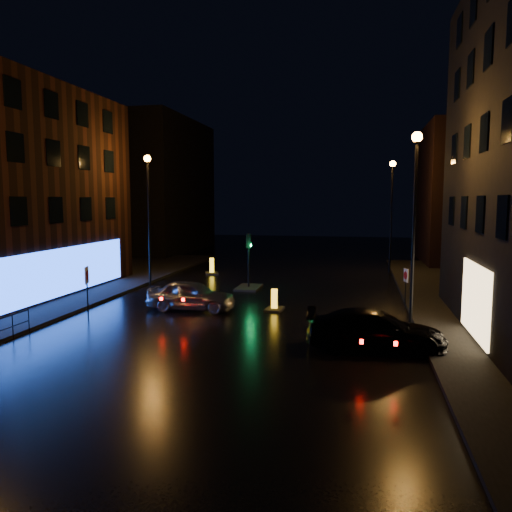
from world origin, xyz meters
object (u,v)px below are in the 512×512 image
object	(u,v)px
dark_sedan	(376,330)
bollard_near	(274,306)
silver_hatchback	(191,295)
road_sign_left	(87,280)
traffic_signal	(249,281)
bollard_far	(212,270)
road_sign_right	(406,279)

from	to	relation	value
dark_sedan	bollard_near	size ratio (longest dim) A/B	3.94
silver_hatchback	dark_sedan	xyz separation A→B (m)	(8.92, -5.05, -0.01)
road_sign_left	bollard_near	bearing A→B (deg)	3.58
traffic_signal	bollard_far	world-z (taller)	traffic_signal
traffic_signal	silver_hatchback	bearing A→B (deg)	-103.00
traffic_signal	silver_hatchback	world-z (taller)	traffic_signal
traffic_signal	dark_sedan	xyz separation A→B (m)	(7.41, -11.59, 0.24)
silver_hatchback	bollard_near	distance (m)	4.22
silver_hatchback	dark_sedan	distance (m)	10.25
road_sign_left	road_sign_right	bearing A→B (deg)	0.57
silver_hatchback	bollard_near	size ratio (longest dim) A/B	3.41
dark_sedan	road_sign_right	world-z (taller)	road_sign_right
road_sign_right	bollard_far	bearing A→B (deg)	-53.42
traffic_signal	bollard_near	distance (m)	6.34
silver_hatchback	bollard_far	xyz separation A→B (m)	(-2.55, 11.98, -0.49)
dark_sedan	road_sign_right	bearing A→B (deg)	-16.45
dark_sedan	road_sign_right	xyz separation A→B (m)	(1.69, 7.50, 0.81)
dark_sedan	bollard_near	distance (m)	7.56
dark_sedan	bollard_far	xyz separation A→B (m)	(-11.46, 17.03, -0.48)
dark_sedan	bollard_far	bearing A→B (deg)	30.18
silver_hatchback	dark_sedan	world-z (taller)	silver_hatchback
silver_hatchback	road_sign_right	xyz separation A→B (m)	(10.61, 2.45, 0.80)
silver_hatchback	road_sign_left	world-z (taller)	road_sign_left
road_sign_left	road_sign_right	xyz separation A→B (m)	(14.86, 5.00, -0.26)
road_sign_left	road_sign_right	distance (m)	15.69
traffic_signal	road_sign_left	bearing A→B (deg)	-122.41
road_sign_left	road_sign_right	world-z (taller)	road_sign_left
bollard_near	road_sign_left	world-z (taller)	road_sign_left
silver_hatchback	bollard_far	distance (m)	12.26
traffic_signal	road_sign_right	distance (m)	10.03
traffic_signal	bollard_far	bearing A→B (deg)	126.69
dark_sedan	bollard_near	world-z (taller)	dark_sedan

